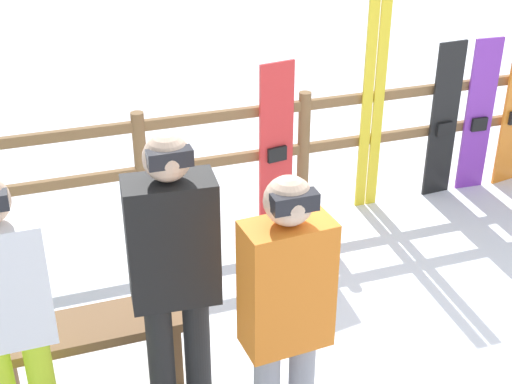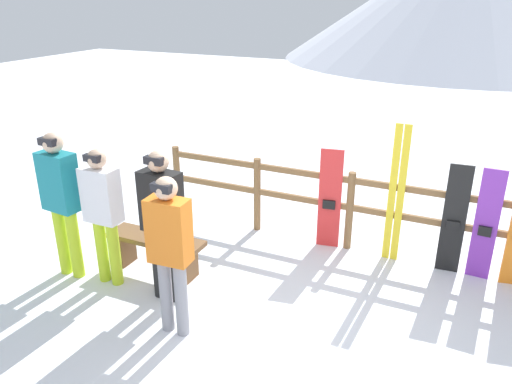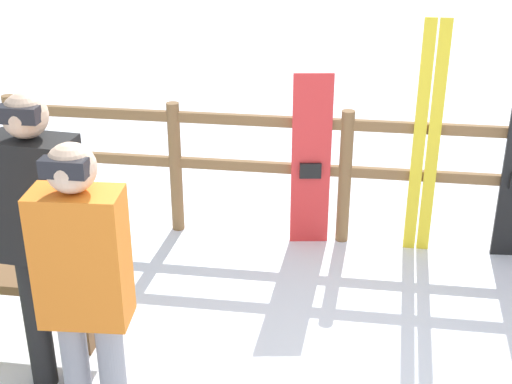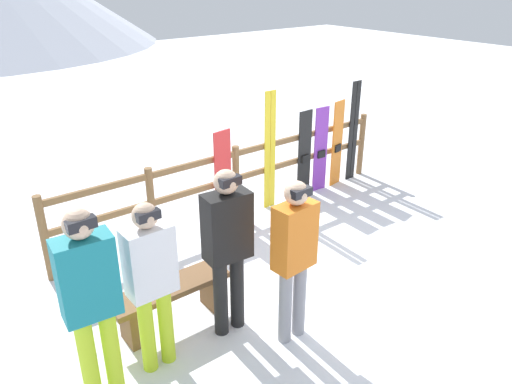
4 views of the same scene
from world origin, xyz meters
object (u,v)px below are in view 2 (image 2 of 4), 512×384
Objects in this scene: bench at (156,246)px; snowboard_purple at (486,225)px; person_black at (162,216)px; ski_pair_yellow at (396,195)px; person_orange at (170,245)px; person_teal at (61,195)px; snowboard_red at (330,199)px; person_white at (103,208)px; snowboard_black_stripe at (454,220)px.

snowboard_purple reaches higher than bench.
ski_pair_yellow reaches higher than person_black.
bench is at bearing -148.90° from ski_pair_yellow.
ski_pair_yellow is 1.08m from snowboard_purple.
person_orange is 1.82m from person_teal.
ski_pair_yellow is at bearing 30.34° from person_teal.
person_teal is at bearing -142.34° from snowboard_red.
person_white is at bearing 159.16° from person_orange.
bench is 3.03m from ski_pair_yellow.
person_black is (1.35, 0.07, -0.04)m from person_teal.
ski_pair_yellow is at bearing 42.74° from person_black.
snowboard_red is (1.71, 1.54, 0.34)m from bench.
person_white is 2.88m from snowboard_red.
person_teal is (-1.77, 0.40, 0.06)m from person_orange.
ski_pair_yellow reaches higher than snowboard_red.
person_orange is 2.97m from ski_pair_yellow.
snowboard_red is at bearing 56.88° from person_black.
person_orange is 0.97× the size of person_black.
person_white is 4.45m from snowboard_purple.
person_teal and ski_pair_yellow have the same top height.
bench is 0.71× the size of person_black.
person_white is at bearing 6.66° from person_teal.
person_black reaches higher than snowboard_black_stripe.
snowboard_black_stripe is (2.82, 1.96, -0.32)m from person_black.
person_orange is 1.23× the size of snowboard_red.
person_black is (0.81, 0.01, 0.05)m from person_white.
person_orange is (0.85, -0.89, 0.64)m from bench.
person_black is at bearing 3.15° from person_teal.
person_orange is at bearing -48.75° from person_black.
person_teal is at bearing -154.08° from snowboard_black_stripe.
person_white is 1.19× the size of snowboard_black_stripe.
person_white is at bearing -153.72° from snowboard_purple.
ski_pair_yellow is 0.73m from snowboard_black_stripe.
ski_pair_yellow reaches higher than person_white.
ski_pair_yellow reaches higher than snowboard_black_stripe.
person_teal reaches higher than person_orange.
person_black is at bearing -137.26° from ski_pair_yellow.
person_white is at bearing -146.05° from ski_pair_yellow.
person_black is 2.89m from ski_pair_yellow.
snowboard_black_stripe is at bearing 28.45° from person_white.
snowboard_red is 0.77× the size of ski_pair_yellow.
ski_pair_yellow reaches higher than snowboard_purple.
person_orange reaches higher than snowboard_red.
snowboard_red is (2.08, 1.97, -0.28)m from person_white.
person_orange reaches higher than snowboard_black_stripe.
person_teal reaches higher than snowboard_purple.
snowboard_purple is (3.18, 1.96, -0.33)m from person_black.
person_black is at bearing 0.75° from person_white.
ski_pair_yellow is (2.93, 1.97, -0.07)m from person_white.
ski_pair_yellow is (1.70, 2.44, -0.09)m from person_orange.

